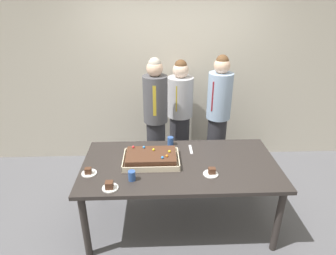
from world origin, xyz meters
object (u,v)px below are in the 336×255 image
Objects in this scene: party_table at (180,170)px; plated_slice_near_left at (110,186)px; plated_slice_near_right at (211,172)px; person_green_shirt_behind at (156,120)px; drink_cup_nearest at (170,141)px; person_serving_front at (218,115)px; cake_server_utensil at (191,149)px; plated_slice_far_left at (89,172)px; person_striped_tie_right at (180,114)px; drink_cup_middle at (132,176)px; sheet_cake at (151,158)px.

party_table is 0.80m from plated_slice_near_left.
plated_slice_near_right is 0.09× the size of person_green_shirt_behind.
drink_cup_nearest is 0.06× the size of person_serving_front.
cake_server_utensil is 0.86m from person_serving_front.
plated_slice_near_left is 0.35m from plated_slice_far_left.
party_table is 13.66× the size of plated_slice_near_right.
person_striped_tie_right is at bearing 65.23° from plated_slice_near_left.
plated_slice_far_left is 0.45m from drink_cup_middle.
person_green_shirt_behind is (-0.85, -0.14, 0.00)m from person_serving_front.
person_green_shirt_behind reaches higher than person_striped_tie_right.
plated_slice_near_right is 1.21m from person_green_shirt_behind.
plated_slice_near_left is 0.99m from plated_slice_near_right.
party_table is at bearing 30.87° from plated_slice_near_left.
person_striped_tie_right is (-0.20, 1.47, 0.02)m from plated_slice_near_right.
plated_slice_near_left is at bearing -168.70° from plated_slice_near_right.
plated_slice_near_left is 1.07m from cake_server_utensil.
person_green_shirt_behind is at bearing 78.63° from drink_cup_middle.
person_serving_front reaches higher than party_table.
person_striped_tie_right reaches higher than sheet_cake.
plated_slice_near_right is 0.73m from drink_cup_nearest.
person_green_shirt_behind is at bearing 106.34° from party_table.
plated_slice_far_left is at bearing 177.44° from plated_slice_near_right.
cake_server_utensil is at bearing 21.04° from person_striped_tie_right.
plated_slice_near_left is at bearing 1.01° from person_serving_front.
plated_slice_near_right is 1.49m from person_striped_tie_right.
drink_cup_nearest is 0.06× the size of person_striped_tie_right.
sheet_cake is 0.37m from drink_cup_middle.
plated_slice_far_left is 1.01m from drink_cup_nearest.
cake_server_utensil is 0.71m from person_green_shirt_behind.
plated_slice_near_right is 1.26m from person_serving_front.
person_green_shirt_behind is at bearing 71.57° from plated_slice_near_left.
drink_cup_middle is 0.06× the size of person_striped_tie_right.
person_serving_front is 0.57m from person_striped_tie_right.
cake_server_utensil is 0.12× the size of person_serving_front.
plated_slice_near_left is at bearing -139.89° from cake_server_utensil.
person_striped_tie_right is (0.58, 1.54, -0.01)m from drink_cup_middle.
person_serving_front reaches higher than drink_cup_nearest.
drink_cup_middle is (-0.40, -0.69, 0.00)m from drink_cup_nearest.
cake_server_utensil is 0.98m from person_striped_tie_right.
drink_cup_middle is 1.17m from person_green_shirt_behind.
plated_slice_near_left is at bearing -6.72° from person_striped_tie_right.
person_striped_tie_right reaches higher than drink_cup_middle.
plated_slice_near_left is 0.23m from drink_cup_middle.
drink_cup_nearest is at bearing 54.05° from plated_slice_near_left.
plated_slice_far_left is (-1.21, 0.05, -0.00)m from plated_slice_near_right.
cake_server_utensil is at bearing 106.50° from plated_slice_near_right.
person_serving_front is (1.27, 1.41, 0.09)m from plated_slice_near_left.
person_green_shirt_behind is (0.66, 1.02, 0.10)m from plated_slice_far_left.
drink_cup_middle is 0.06× the size of person_serving_front.
plated_slice_far_left reaches higher than party_table.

